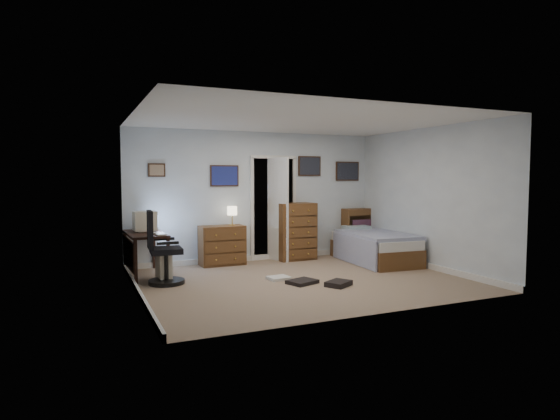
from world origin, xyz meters
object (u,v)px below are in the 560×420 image
object	(u,v)px
bed	(374,247)
low_dresser	(222,245)
computer_desk	(140,243)
office_chair	(162,256)
tall_dresser	(295,231)

from	to	relation	value
bed	low_dresser	bearing A→B (deg)	166.21
low_dresser	computer_desk	bearing A→B (deg)	-166.00
office_chair	tall_dresser	bearing A→B (deg)	25.88
tall_dresser	computer_desk	bearing A→B (deg)	-175.71
computer_desk	bed	size ratio (longest dim) A/B	0.64
low_dresser	bed	xyz separation A→B (m)	(2.75, -0.88, -0.07)
bed	tall_dresser	bearing A→B (deg)	149.85
office_chair	low_dresser	distance (m)	1.74
office_chair	bed	distance (m)	4.06
computer_desk	office_chair	distance (m)	0.80
office_chair	bed	world-z (taller)	office_chair
tall_dresser	low_dresser	bearing A→B (deg)	176.17
low_dresser	tall_dresser	size ratio (longest dim) A/B	0.73
computer_desk	low_dresser	xyz separation A→B (m)	(1.52, 0.40, -0.18)
tall_dresser	bed	xyz separation A→B (m)	(1.26, -0.86, -0.26)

